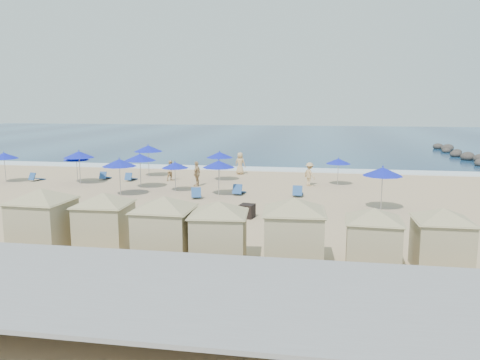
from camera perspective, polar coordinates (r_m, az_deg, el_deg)
name	(u,v)px	position (r m, az deg, el deg)	size (l,w,h in m)	color
ground	(176,204)	(28.42, -7.80, -2.97)	(160.00, 160.00, 0.00)	tan
ocean	(271,137)	(82.12, 3.75, 5.25)	(160.00, 80.00, 0.06)	#0E294F
surf_line	(226,168)	(43.22, -1.67, 1.45)	(160.00, 2.50, 0.08)	white
seawall	(48,275)	(16.38, -22.32, -10.65)	(160.00, 6.10, 1.22)	gray
rock_jetty	(472,158)	(53.99, 26.40, 2.42)	(2.56, 26.66, 0.96)	#2B2624
trash_bin	(247,211)	(24.90, 0.87, -3.80)	(0.73, 0.73, 0.73)	black
cabana_0	(42,212)	(20.85, -22.96, -3.56)	(4.60, 4.60, 2.89)	tan
cabana_1	(104,214)	(19.97, -16.23, -4.04)	(4.31, 4.31, 2.71)	tan
cabana_2	(165,220)	(18.28, -9.18, -4.84)	(4.46, 4.46, 2.80)	tan
cabana_3	(219,225)	(17.61, -2.61, -5.48)	(4.28, 4.28, 2.70)	tan
cabana_4	(294,223)	(17.49, 6.62, -5.26)	(4.60, 4.60, 2.89)	tan
cabana_5	(373,231)	(17.70, 15.95, -6.01)	(4.09, 4.09, 2.57)	tan
cabana_6	(442,231)	(18.47, 23.41, -5.77)	(4.11, 4.11, 2.58)	tan
umbrella_0	(4,156)	(39.78, -26.83, 2.66)	(2.09, 2.09, 2.38)	#A5A8AD
umbrella_1	(79,154)	(36.82, -19.04, 2.96)	(2.26, 2.26, 2.57)	#A5A8AD
umbrella_2	(76,157)	(37.65, -19.33, 2.61)	(1.95, 1.95, 2.22)	#A5A8AD
umbrella_3	(119,163)	(31.32, -14.50, 2.05)	(2.23, 2.23, 2.53)	#A5A8AD
umbrella_4	(148,148)	(39.02, -11.12, 3.79)	(2.36, 2.36, 2.69)	#A5A8AD
umbrella_5	(140,157)	(33.83, -12.10, 2.73)	(2.26, 2.26, 2.57)	#A5A8AD
umbrella_6	(175,165)	(32.20, -7.93, 1.81)	(1.86, 1.86, 2.12)	#A5A8AD
umbrella_7	(220,155)	(36.29, -2.51, 3.09)	(2.07, 2.07, 2.36)	#A5A8AD
umbrella_8	(219,164)	(30.47, -2.62, 1.96)	(2.13, 2.13, 2.42)	#A5A8AD
umbrella_9	(338,161)	(35.10, 11.90, 2.26)	(1.82, 1.82, 2.07)	#A5A8AD
umbrella_10	(383,172)	(27.47, 17.01, 0.98)	(2.25, 2.25, 2.56)	#A5A8AD
beach_chair_0	(36,178)	(39.85, -23.64, 0.25)	(0.86, 1.35, 0.69)	#275090
beach_chair_1	(105,177)	(38.65, -16.16, 0.41)	(0.58, 1.24, 0.68)	#275090
beach_chair_2	(130,178)	(37.53, -13.22, 0.27)	(0.64, 1.28, 0.68)	#275090
beach_chair_3	(196,194)	(30.09, -5.37, -1.71)	(0.95, 1.49, 0.76)	#275090
beach_chair_4	(239,191)	(31.07, -0.15, -1.31)	(0.76, 1.44, 0.76)	#275090
beach_chair_5	(298,192)	(30.76, 7.06, -1.49)	(0.66, 1.42, 0.77)	#275090
beachgoer_0	(171,171)	(36.89, -8.40, 1.15)	(0.77, 0.60, 1.59)	tan
beachgoer_1	(197,174)	(34.23, -5.28, 0.77)	(1.08, 0.45, 1.84)	tan
beachgoer_2	(310,174)	(34.64, 8.47, 0.71)	(1.11, 0.64, 1.72)	tan
beachgoer_3	(240,163)	(39.73, 0.01, 2.04)	(0.91, 0.59, 1.87)	tan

